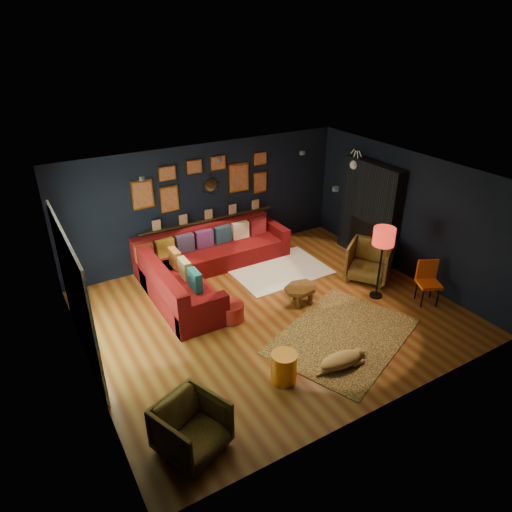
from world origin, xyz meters
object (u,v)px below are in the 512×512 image
gold_stool (284,367)px  orange_chair (428,278)px  coffee_table (301,290)px  pouf (231,311)px  floor_lamp (384,240)px  armchair_right (369,259)px  armchair_left (191,425)px  sectional (201,266)px  dog (341,358)px

gold_stool → orange_chair: 3.62m
coffee_table → orange_chair: (2.14, -1.12, 0.19)m
gold_stool → orange_chair: size_ratio=0.58×
pouf → floor_lamp: 3.12m
gold_stool → orange_chair: bearing=7.5°
gold_stool → coffee_table: bearing=48.0°
armchair_right → orange_chair: 1.27m
coffee_table → floor_lamp: 1.79m
pouf → armchair_left: 2.84m
gold_stool → floor_lamp: bearing=20.2°
coffee_table → armchair_right: (1.81, 0.10, 0.12)m
armchair_left → gold_stool: bearing=-6.6°
sectional → floor_lamp: bearing=-41.0°
armchair_right → gold_stool: armchair_right is taller
coffee_table → gold_stool: size_ratio=1.54×
floor_lamp → dog: size_ratio=1.46×
gold_stool → orange_chair: (3.58, 0.47, 0.25)m
armchair_left → dog: size_ratio=0.78×
sectional → dog: bearing=-78.2°
floor_lamp → armchair_left: bearing=-161.7°
sectional → armchair_right: armchair_right is taller
armchair_left → sectional: bearing=42.7°
coffee_table → gold_stool: bearing=-132.0°
sectional → pouf: size_ratio=7.20×
armchair_right → armchair_left: bearing=-101.8°
coffee_table → pouf: size_ratio=1.61×
pouf → armchair_right: armchair_right is taller
armchair_right → floor_lamp: bearing=-65.1°
armchair_left → orange_chair: (5.25, 0.92, 0.10)m
armchair_right → dog: size_ratio=0.86×
armchair_left → armchair_right: (4.92, 2.15, 0.04)m
floor_lamp → dog: 2.55m
coffee_table → floor_lamp: bearing=-20.2°
coffee_table → armchair_left: armchair_left is taller
dog → gold_stool: bearing=170.7°
pouf → orange_chair: 3.79m
armchair_right → orange_chair: (0.33, -1.23, 0.06)m
armchair_right → floor_lamp: floor_lamp is taller
pouf → dog: pouf is taller
gold_stool → armchair_left: bearing=-165.0°
armchair_right → coffee_table: bearing=-122.1°
pouf → dog: 2.19m
pouf → sectional: bearing=85.0°
armchair_right → dog: (-2.31, -1.90, -0.26)m
armchair_right → dog: bearing=-86.0°
armchair_left → dog: (2.61, 0.25, -0.22)m
armchair_left → floor_lamp: floor_lamp is taller
sectional → coffee_table: bearing=-55.3°
coffee_table → gold_stool: (-1.44, -1.60, -0.06)m
dog → sectional: bearing=104.4°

